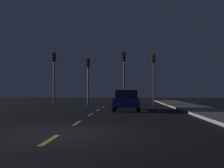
{
  "coord_description": "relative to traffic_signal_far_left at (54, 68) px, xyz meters",
  "views": [
    {
      "loc": [
        2.25,
        -8.1,
        1.4
      ],
      "look_at": [
        0.81,
        13.77,
        2.07
      ],
      "focal_mm": 39.08,
      "sensor_mm": 36.0,
      "label": 1
    }
  ],
  "objects": [
    {
      "name": "traffic_signal_center_left",
      "position": [
        3.54,
        -0.0,
        -0.44
      ],
      "size": [
        0.32,
        0.38,
        4.74
      ],
      "color": "#4C4C51",
      "rests_on": "ground_plane"
    },
    {
      "name": "lane_stripe_nearest",
      "position": [
        5.35,
        -17.61,
        -3.76
      ],
      "size": [
        0.16,
        1.6,
        0.01
      ],
      "primitive_type": "cube",
      "color": "#EACC4C",
      "rests_on": "ground_plane"
    },
    {
      "name": "lane_stripe_fourth",
      "position": [
        5.35,
        -6.21,
        -3.76
      ],
      "size": [
        0.16,
        1.6,
        0.01
      ],
      "primitive_type": "cube",
      "color": "#EACC4C",
      "rests_on": "ground_plane"
    },
    {
      "name": "traffic_signal_far_right",
      "position": [
        10.17,
        -0.0,
        -0.16
      ],
      "size": [
        0.32,
        0.38,
        5.17
      ],
      "color": "#2D2D30",
      "rests_on": "ground_plane"
    },
    {
      "name": "lane_stripe_second",
      "position": [
        5.35,
        -13.81,
        -3.76
      ],
      "size": [
        0.16,
        1.6,
        0.01
      ],
      "primitive_type": "cube",
      "color": "#EACC4C",
      "rests_on": "ground_plane"
    },
    {
      "name": "lane_stripe_third",
      "position": [
        5.35,
        -10.01,
        -3.76
      ],
      "size": [
        0.16,
        1.6,
        0.01
      ],
      "primitive_type": "cube",
      "color": "#EACC4C",
      "rests_on": "ground_plane"
    },
    {
      "name": "sidewalk_curb_right",
      "position": [
        12.85,
        -9.41,
        -3.69
      ],
      "size": [
        3.0,
        40.0,
        0.15
      ],
      "primitive_type": "cube",
      "color": "gray",
      "rests_on": "ground_plane"
    },
    {
      "name": "traffic_signal_far_left",
      "position": [
        0.0,
        0.0,
        0.0
      ],
      "size": [
        0.32,
        0.38,
        5.43
      ],
      "color": "#2D2D30",
      "rests_on": "ground_plane"
    },
    {
      "name": "car_stopped_ahead",
      "position": [
        7.5,
        -6.56,
        -3.01
      ],
      "size": [
        1.92,
        3.91,
        1.51
      ],
      "color": "navy",
      "rests_on": "ground_plane"
    },
    {
      "name": "ground_plane",
      "position": [
        5.35,
        -9.41,
        -3.77
      ],
      "size": [
        80.0,
        80.0,
        0.0
      ],
      "primitive_type": "plane",
      "color": "black"
    },
    {
      "name": "lane_stripe_fifth",
      "position": [
        5.35,
        -2.41,
        -3.76
      ],
      "size": [
        0.16,
        1.6,
        0.01
      ],
      "primitive_type": "cube",
      "color": "#EACC4C",
      "rests_on": "ground_plane"
    },
    {
      "name": "traffic_signal_center_right",
      "position": [
        7.2,
        -0.0,
        -0.03
      ],
      "size": [
        0.32,
        0.38,
        5.38
      ],
      "color": "#2D2D30",
      "rests_on": "ground_plane"
    }
  ]
}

